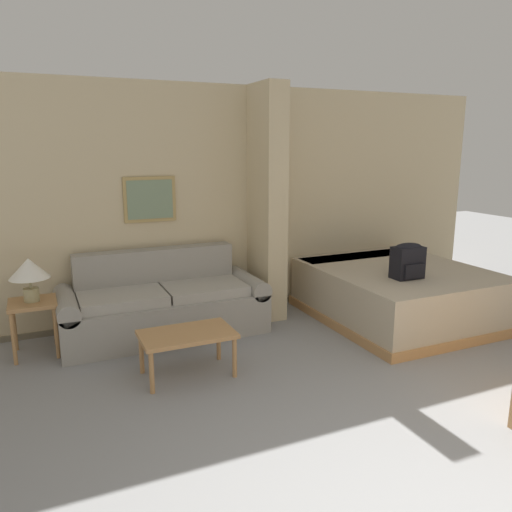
% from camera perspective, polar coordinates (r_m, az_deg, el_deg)
% --- Properties ---
extents(wall_back, '(7.27, 0.16, 2.60)m').
position_cam_1_polar(wall_back, '(5.79, -4.41, 6.10)').
color(wall_back, '#CCB78E').
rests_on(wall_back, ground_plane).
extents(wall_partition_pillar, '(0.24, 0.59, 2.60)m').
position_cam_1_polar(wall_partition_pillar, '(5.64, 1.25, 6.02)').
color(wall_partition_pillar, '#CCB78E').
rests_on(wall_partition_pillar, ground_plane).
extents(couch, '(2.09, 0.84, 0.86)m').
position_cam_1_polar(couch, '(5.32, -10.59, -5.51)').
color(couch, gray).
rests_on(couch, ground_plane).
extents(coffee_table, '(0.79, 0.48, 0.39)m').
position_cam_1_polar(coffee_table, '(4.33, -7.89, -9.20)').
color(coffee_table, '#B27F4C').
rests_on(coffee_table, ground_plane).
extents(side_table, '(0.42, 0.42, 0.52)m').
position_cam_1_polar(side_table, '(5.12, -24.11, -5.73)').
color(side_table, '#B27F4C').
rests_on(side_table, ground_plane).
extents(table_lamp, '(0.36, 0.36, 0.41)m').
position_cam_1_polar(table_lamp, '(5.02, -24.51, -1.53)').
color(table_lamp, tan).
rests_on(table_lamp, side_table).
extents(bed, '(1.76, 1.98, 0.59)m').
position_cam_1_polar(bed, '(5.93, 15.83, -4.03)').
color(bed, '#B27F4C').
rests_on(bed, ground_plane).
extents(backpack, '(0.32, 0.22, 0.37)m').
position_cam_1_polar(backpack, '(5.39, 16.97, -0.46)').
color(backpack, black).
rests_on(backpack, bed).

